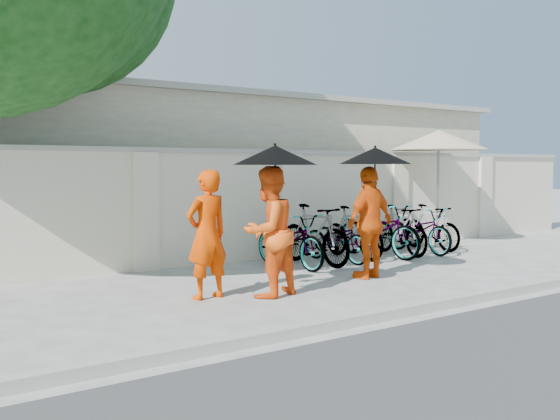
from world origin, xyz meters
TOP-DOWN VIEW (x-y plane):
  - ground at (0.00, 0.00)m, footprint 80.00×80.00m
  - kerb at (0.00, -1.70)m, footprint 40.00×0.16m
  - compound_wall at (1.00, 3.20)m, footprint 20.00×0.30m
  - building_behind at (2.00, 7.00)m, footprint 14.00×6.00m
  - monk_left at (-1.20, 0.50)m, footprint 0.68×0.49m
  - monk_center at (-0.46, 0.13)m, footprint 1.00×0.87m
  - parasol_center at (-0.41, 0.05)m, footprint 1.13×1.13m
  - monk_right at (1.62, 0.38)m, footprint 1.09×0.61m
  - parasol_right at (1.64, 0.30)m, footprint 1.13×1.13m
  - patio_umbrella at (5.62, 2.48)m, footprint 2.45×2.45m
  - bike_0 at (1.20, 1.93)m, footprint 0.72×1.84m
  - bike_1 at (1.74, 1.94)m, footprint 0.62×1.83m
  - bike_2 at (2.28, 1.97)m, footprint 0.73×1.69m
  - bike_3 at (2.82, 2.11)m, footprint 0.50×1.67m
  - bike_4 at (3.36, 1.99)m, footprint 0.94×2.04m
  - bike_5 at (3.90, 1.95)m, footprint 0.65×1.69m
  - bike_6 at (4.44, 1.95)m, footprint 0.67×1.79m
  - bike_7 at (4.99, 2.11)m, footprint 0.50×1.61m

SIDE VIEW (x-z plane):
  - ground at x=0.00m, z-range 0.00..0.00m
  - kerb at x=0.00m, z-range 0.00..0.12m
  - bike_2 at x=2.28m, z-range 0.00..0.86m
  - bike_6 at x=4.44m, z-range 0.00..0.93m
  - bike_0 at x=1.20m, z-range 0.00..0.95m
  - bike_7 at x=4.99m, z-range 0.00..0.96m
  - bike_5 at x=3.90m, z-range 0.00..0.99m
  - bike_3 at x=2.82m, z-range 0.00..1.00m
  - bike_4 at x=3.36m, z-range 0.00..1.04m
  - bike_1 at x=1.74m, z-range 0.00..1.08m
  - monk_left at x=-1.20m, z-range 0.00..1.72m
  - monk_right at x=1.62m, z-range 0.00..1.76m
  - monk_center at x=-0.46m, z-range 0.00..1.77m
  - compound_wall at x=1.00m, z-range 0.00..2.00m
  - building_behind at x=2.00m, z-range 0.00..3.20m
  - parasol_center at x=-0.41m, z-range 1.39..2.43m
  - parasol_right at x=1.64m, z-range 1.40..2.45m
  - patio_umbrella at x=5.62m, z-range 1.03..3.59m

